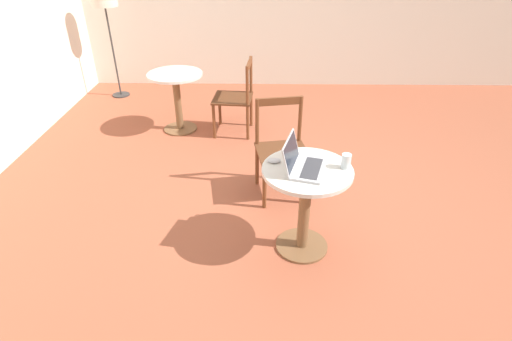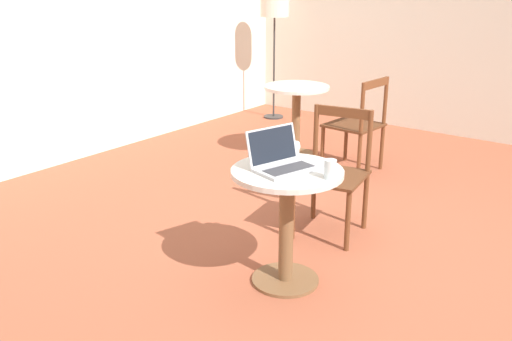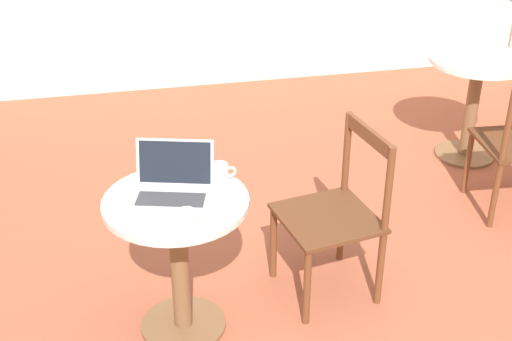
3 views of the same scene
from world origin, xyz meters
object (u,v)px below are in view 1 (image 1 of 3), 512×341
laptop (303,163)px  drinking_glass (346,161)px  cafe_table_near (306,193)px  mouse (274,160)px  cafe_table_mid (177,90)px  chair_mid_front (236,98)px  floor_lamp (104,0)px  chair_near_right (282,150)px  mug (291,148)px

laptop → drinking_glass: bearing=-85.3°
cafe_table_near → mouse: (0.08, 0.23, 0.23)m
cafe_table_mid → laptop: (-2.15, -1.32, 0.26)m
mouse → chair_mid_front: bearing=11.2°
floor_lamp → drinking_glass: size_ratio=14.51×
cafe_table_mid → chair_near_right: 1.81m
laptop → mug: bearing=17.9°
floor_lamp → drinking_glass: 4.32m
chair_mid_front → mouse: size_ratio=8.85×
chair_near_right → mouse: 0.77m
cafe_table_mid → drinking_glass: size_ratio=6.73×
cafe_table_mid → drinking_glass: bearing=-142.7°
mug → chair_mid_front: bearing=15.7°
chair_mid_front → laptop: laptop is taller
mouse → drinking_glass: size_ratio=0.94×
mug → cafe_table_near: bearing=-153.7°
chair_near_right → floor_lamp: bearing=42.6°
chair_near_right → floor_lamp: floor_lamp is taller
drinking_glass → laptop: bearing=94.7°
cafe_table_mid → laptop: 2.53m
cafe_table_mid → mouse: bearing=-151.5°
cafe_table_mid → cafe_table_near: bearing=-147.8°
laptop → mouse: size_ratio=4.05×
chair_near_right → chair_mid_front: same height
cafe_table_near → mug: size_ratio=6.10×
mouse → mug: bearing=-44.2°
laptop → mouse: bearing=65.5°
chair_mid_front → floor_lamp: bearing=56.2°
mouse → chair_near_right: bearing=-7.3°
cafe_table_near → mouse: 0.34m
mug → drinking_glass: bearing=-117.9°
cafe_table_near → cafe_table_mid: size_ratio=1.00×
cafe_table_near → chair_near_right: 0.81m
drinking_glass → mouse: bearing=82.5°
mouse → drinking_glass: bearing=-97.5°
chair_near_right → mug: (-0.58, -0.04, 0.32)m
chair_near_right → mug: chair_near_right is taller
floor_lamp → mug: (-3.10, -2.36, -0.58)m
laptop → mouse: laptop is taller
cafe_table_near → mug: mug is taller
cafe_table_near → chair_mid_front: (2.09, 0.63, -0.06)m
cafe_table_mid → mug: bearing=-147.2°
laptop → drinking_glass: size_ratio=3.79×
chair_near_right → mouse: chair_near_right is taller
chair_near_right → mouse: bearing=172.7°
floor_lamp → cafe_table_mid: bearing=-136.5°
floor_lamp → cafe_table_near: bearing=-143.4°
chair_near_right → drinking_glass: (-0.77, -0.41, 0.33)m
cafe_table_near → cafe_table_mid: same height
chair_near_right → cafe_table_mid: bearing=41.8°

